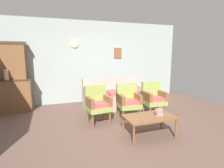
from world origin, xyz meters
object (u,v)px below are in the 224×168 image
at_px(armchair_row_middle, 128,100).
at_px(book_stack_on_table, 159,112).
at_px(coffee_table, 149,118).
at_px(armchair_by_doorway, 153,97).
at_px(armchair_near_couch_end, 98,103).
at_px(vase_on_cabinet, 6,75).
at_px(side_cabinet, 11,95).
at_px(floral_couch, 113,97).

relative_size(armchair_row_middle, book_stack_on_table, 5.86).
distance_m(armchair_row_middle, coffee_table, 1.00).
distance_m(armchair_row_middle, armchair_by_doorway, 0.74).
distance_m(armchair_near_couch_end, armchair_by_doorway, 1.53).
height_order(vase_on_cabinet, armchair_near_couch_end, vase_on_cabinet).
xyz_separation_m(armchair_row_middle, book_stack_on_table, (0.19, -1.04, -0.01)).
relative_size(vase_on_cabinet, coffee_table, 0.29).
height_order(armchair_by_doorway, book_stack_on_table, armchair_by_doorway).
bearing_deg(vase_on_cabinet, armchair_near_couch_end, -35.06).
bearing_deg(side_cabinet, coffee_table, -42.86).
height_order(vase_on_cabinet, armchair_by_doorway, vase_on_cabinet).
xyz_separation_m(armchair_row_middle, coffee_table, (0.01, -0.99, -0.12)).
relative_size(armchair_by_doorway, coffee_table, 0.90).
xyz_separation_m(side_cabinet, armchair_row_middle, (2.89, -1.70, 0.03)).
height_order(floral_couch, book_stack_on_table, floral_couch).
bearing_deg(armchair_row_middle, armchair_near_couch_end, 178.48).
relative_size(side_cabinet, floral_couch, 0.64).
distance_m(vase_on_cabinet, armchair_by_doorway, 3.99).
bearing_deg(armchair_near_couch_end, vase_on_cabinet, 144.94).
height_order(side_cabinet, book_stack_on_table, side_cabinet).
relative_size(vase_on_cabinet, armchair_row_middle, 0.32).
height_order(side_cabinet, armchair_near_couch_end, side_cabinet).
bearing_deg(side_cabinet, vase_on_cabinet, -99.77).
xyz_separation_m(side_cabinet, armchair_near_couch_end, (2.11, -1.68, 0.03)).
bearing_deg(coffee_table, side_cabinet, 137.14).
xyz_separation_m(floral_couch, armchair_near_couch_end, (-0.77, -1.05, 0.17)).
distance_m(vase_on_cabinet, floral_couch, 3.03).
distance_m(floral_couch, armchair_by_doorway, 1.29).
bearing_deg(armchair_near_couch_end, armchair_by_doorway, 0.62).
height_order(armchair_near_couch_end, armchair_by_doorway, same).
height_order(armchair_near_couch_end, armchair_row_middle, same).
bearing_deg(floral_couch, armchair_row_middle, -89.15).
distance_m(side_cabinet, armchair_by_doorway, 3.99).
height_order(armchair_near_couch_end, book_stack_on_table, armchair_near_couch_end).
bearing_deg(vase_on_cabinet, floral_couch, -8.83).
relative_size(armchair_near_couch_end, coffee_table, 0.90).
xyz_separation_m(armchair_near_couch_end, armchair_by_doorway, (1.53, 0.02, 0.00)).
bearing_deg(floral_couch, armchair_by_doorway, -53.71).
xyz_separation_m(vase_on_cabinet, coffee_table, (2.93, -2.51, -0.70)).
bearing_deg(armchair_near_couch_end, book_stack_on_table, -47.56).
bearing_deg(vase_on_cabinet, book_stack_on_table, -39.49).
distance_m(coffee_table, book_stack_on_table, 0.22).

